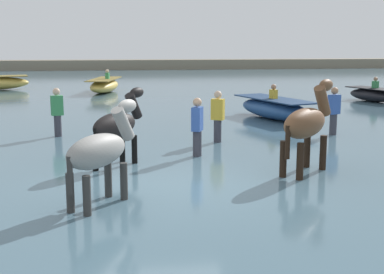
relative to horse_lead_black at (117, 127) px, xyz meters
name	(u,v)px	position (x,y,z in m)	size (l,w,h in m)	color
ground_plane	(164,200)	(0.83, -1.56, -1.12)	(120.00, 120.00, 0.00)	#84755B
water_surface	(140,116)	(0.83, 8.44, -0.97)	(90.00, 90.00, 0.29)	#476675
horse_lead_black	(117,127)	(0.00, 0.00, 0.00)	(1.28, 1.58, 1.89)	black
horse_trailing_bay	(307,125)	(3.70, -1.08, 0.13)	(1.63, 1.59, 2.11)	brown
horse_flank_grey	(100,153)	(-0.27, -2.63, 0.01)	(1.30, 1.59, 1.91)	gray
boat_distant_west	(104,85)	(-0.62, 16.67, -0.47)	(1.93, 4.05, 1.18)	gold
boat_near_port	(373,95)	(11.13, 10.70, -0.53)	(1.72, 2.81, 1.07)	black
boat_far_offshore	(274,108)	(5.28, 6.24, -0.48)	(2.19, 3.81, 1.17)	#28518E
person_onlooker_left	(197,131)	(1.80, 0.73, -0.25)	(0.31, 0.37, 1.63)	#383842
person_spectator_far	(57,116)	(-1.62, 3.78, -0.25)	(0.36, 0.27, 1.63)	#383842
person_onlooker_right	(218,120)	(2.58, 2.33, -0.25)	(0.38, 0.33, 1.63)	#383842
person_wading_close	(334,114)	(6.00, 2.96, -0.25)	(0.37, 0.31, 1.63)	#383842
far_shoreline	(125,66)	(0.83, 39.80, -0.52)	(80.00, 2.40, 1.20)	gray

